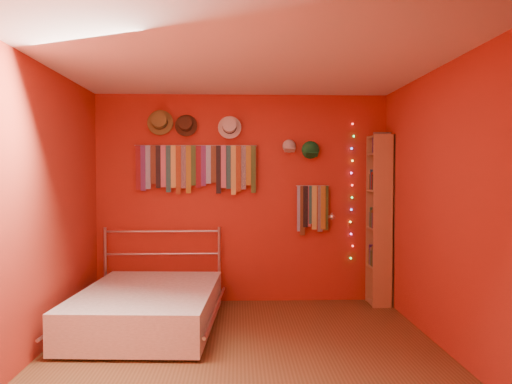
{
  "coord_description": "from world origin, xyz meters",
  "views": [
    {
      "loc": [
        -0.05,
        -4.28,
        1.54
      ],
      "look_at": [
        0.14,
        0.9,
        1.36
      ],
      "focal_mm": 35.0,
      "sensor_mm": 36.0,
      "label": 1
    }
  ],
  "objects": [
    {
      "name": "back_wall",
      "position": [
        0.0,
        1.75,
        1.25
      ],
      "size": [
        3.5,
        0.02,
        2.5
      ],
      "primitive_type": "cube",
      "color": "maroon",
      "rests_on": "ground"
    },
    {
      "name": "fedora_white",
      "position": [
        -0.15,
        1.66,
        2.11
      ],
      "size": [
        0.28,
        0.15,
        0.27
      ],
      "rotation": [
        1.36,
        0.0,
        0.0
      ],
      "color": "silver",
      "rests_on": "back_wall"
    },
    {
      "name": "ground",
      "position": [
        0.0,
        0.0,
        0.0
      ],
      "size": [
        3.5,
        3.5,
        0.0
      ],
      "primitive_type": "plane",
      "color": "brown",
      "rests_on": "ground"
    },
    {
      "name": "bookshelf",
      "position": [
        1.66,
        1.53,
        1.02
      ],
      "size": [
        0.25,
        0.34,
        2.0
      ],
      "color": "#B07E4F",
      "rests_on": "ground"
    },
    {
      "name": "reading_lamp",
      "position": [
        1.05,
        1.53,
        1.04
      ],
      "size": [
        0.07,
        0.29,
        0.09
      ],
      "color": "silver",
      "rests_on": "back_wall"
    },
    {
      "name": "left_wall",
      "position": [
        -1.75,
        0.0,
        1.25
      ],
      "size": [
        0.02,
        3.5,
        2.5
      ],
      "primitive_type": "cube",
      "color": "maroon",
      "rests_on": "ground"
    },
    {
      "name": "fairy_lights",
      "position": [
        1.33,
        1.71,
        1.34
      ],
      "size": [
        0.06,
        0.02,
        1.65
      ],
      "color": "#FF3333",
      "rests_on": "back_wall"
    },
    {
      "name": "fedora_olive",
      "position": [
        -0.97,
        1.65,
        2.16
      ],
      "size": [
        0.31,
        0.17,
        0.3
      ],
      "rotation": [
        1.36,
        0.0,
        0.0
      ],
      "color": "olive",
      "rests_on": "back_wall"
    },
    {
      "name": "right_wall",
      "position": [
        1.75,
        0.0,
        1.25
      ],
      "size": [
        0.02,
        3.5,
        2.5
      ],
      "primitive_type": "cube",
      "color": "maroon",
      "rests_on": "ground"
    },
    {
      "name": "fedora_brown",
      "position": [
        -0.67,
        1.66,
        2.13
      ],
      "size": [
        0.27,
        0.14,
        0.26
      ],
      "rotation": [
        1.36,
        0.0,
        0.0
      ],
      "color": "#3E2516",
      "rests_on": "back_wall"
    },
    {
      "name": "ceiling",
      "position": [
        0.0,
        0.0,
        2.5
      ],
      "size": [
        3.5,
        3.5,
        0.02
      ],
      "primitive_type": "cube",
      "color": "white",
      "rests_on": "back_wall"
    },
    {
      "name": "cap_white",
      "position": [
        0.56,
        1.7,
        1.88
      ],
      "size": [
        0.17,
        0.21,
        0.17
      ],
      "color": "beige",
      "rests_on": "back_wall"
    },
    {
      "name": "small_tie_rack",
      "position": [
        0.85,
        1.69,
        1.15
      ],
      "size": [
        0.4,
        0.03,
        0.6
      ],
      "color": "silver",
      "rests_on": "back_wall"
    },
    {
      "name": "cap_green",
      "position": [
        0.82,
        1.7,
        1.83
      ],
      "size": [
        0.2,
        0.25,
        0.2
      ],
      "color": "#16652B",
      "rests_on": "back_wall"
    },
    {
      "name": "bed",
      "position": [
        -0.95,
        0.69,
        0.21
      ],
      "size": [
        1.49,
        1.93,
        0.91
      ],
      "rotation": [
        0.0,
        0.0,
        -0.06
      ],
      "color": "silver",
      "rests_on": "ground"
    },
    {
      "name": "tie_rack",
      "position": [
        -0.55,
        1.68,
        1.64
      ],
      "size": [
        1.45,
        0.03,
        0.59
      ],
      "color": "silver",
      "rests_on": "back_wall"
    }
  ]
}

